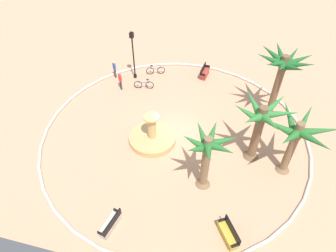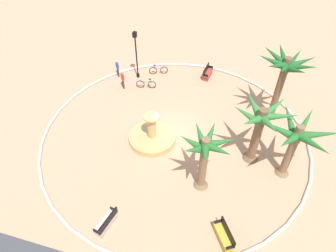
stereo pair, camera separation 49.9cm
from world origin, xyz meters
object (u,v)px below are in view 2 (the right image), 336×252
at_px(bench_west, 208,74).
at_px(lamppost, 136,51).
at_px(fountain, 152,137).
at_px(person_cyclist_helmet, 117,67).
at_px(bench_north, 106,223).
at_px(bench_east, 224,236).
at_px(palm_tree_mid_plaza, 205,152).
at_px(person_cyclist_photo, 123,79).
at_px(palm_tree_far_side, 284,71).
at_px(palm_tree_near_fountain, 260,124).
at_px(palm_tree_by_curb, 296,139).
at_px(bicycle_by_lamppost, 146,84).
at_px(bicycle_red_frame, 158,70).

relative_size(bench_west, lamppost, 0.37).
bearing_deg(fountain, person_cyclist_helmet, -51.56).
bearing_deg(bench_north, bench_east, -171.10).
xyz_separation_m(palm_tree_mid_plaza, person_cyclist_photo, (8.41, -8.18, -2.19)).
bearing_deg(palm_tree_far_side, palm_tree_mid_plaza, 63.30).
relative_size(palm_tree_near_fountain, person_cyclist_photo, 2.76).
xyz_separation_m(fountain, palm_tree_by_curb, (-8.92, 0.48, 2.83)).
relative_size(palm_tree_by_curb, palm_tree_far_side, 0.83).
height_order(fountain, person_cyclist_photo, fountain).
relative_size(bicycle_by_lamppost, person_cyclist_photo, 1.04).
height_order(palm_tree_mid_plaza, person_cyclist_helmet, palm_tree_mid_plaza).
bearing_deg(bench_north, bicycle_red_frame, -83.54).
relative_size(fountain, person_cyclist_photo, 2.01).
distance_m(lamppost, bicycle_by_lamppost, 2.92).
relative_size(palm_tree_far_side, person_cyclist_photo, 3.29).
bearing_deg(palm_tree_near_fountain, bench_north, 44.70).
xyz_separation_m(bench_east, lamppost, (9.64, -13.25, 2.27)).
bearing_deg(person_cyclist_helmet, palm_tree_by_curb, 152.85).
bearing_deg(person_cyclist_helmet, lamppost, -168.11).
xyz_separation_m(palm_tree_mid_plaza, bench_west, (1.75, -11.85, -2.77)).
bearing_deg(fountain, palm_tree_near_fountain, -178.45).
bearing_deg(fountain, bicycle_by_lamppost, -67.36).
relative_size(lamppost, bicycle_red_frame, 2.74).
distance_m(fountain, palm_tree_mid_plaza, 5.71).
height_order(fountain, palm_tree_by_curb, palm_tree_by_curb).
xyz_separation_m(fountain, lamppost, (3.72, -7.27, 2.29)).
xyz_separation_m(bench_east, bicycle_by_lamppost, (8.37, -11.86, 0.04)).
bearing_deg(lamppost, palm_tree_mid_plaza, 127.59).
xyz_separation_m(bench_west, bench_north, (2.69, 15.95, 0.00)).
distance_m(bench_east, bench_north, 6.36).
height_order(palm_tree_far_side, person_cyclist_photo, palm_tree_far_side).
relative_size(lamppost, bicycle_by_lamppost, 2.63).
relative_size(bicycle_red_frame, person_cyclist_photo, 0.99).
distance_m(bench_north, lamppost, 14.80).
height_order(palm_tree_mid_plaza, bicycle_red_frame, palm_tree_mid_plaza).
bearing_deg(bicycle_by_lamppost, palm_tree_near_fountain, 148.54).
height_order(fountain, lamppost, lamppost).
relative_size(bench_north, person_cyclist_photo, 1.02).
distance_m(bicycle_by_lamppost, person_cyclist_photo, 2.04).
relative_size(palm_tree_far_side, person_cyclist_helmet, 3.30).
bearing_deg(palm_tree_by_curb, bicycle_red_frame, -38.46).
bearing_deg(palm_tree_by_curb, bench_west, -55.15).
distance_m(palm_tree_near_fountain, palm_tree_far_side, 5.00).
distance_m(bench_east, lamppost, 16.54).
bearing_deg(fountain, person_cyclist_photo, -50.80).
relative_size(bench_north, lamppost, 0.37).
xyz_separation_m(palm_tree_by_curb, person_cyclist_helmet, (14.40, -7.38, -2.24)).
relative_size(fountain, palm_tree_by_curb, 0.73).
xyz_separation_m(palm_tree_near_fountain, palm_tree_by_curb, (-2.06, 0.67, 0.00)).
height_order(palm_tree_by_curb, bench_north, palm_tree_by_curb).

